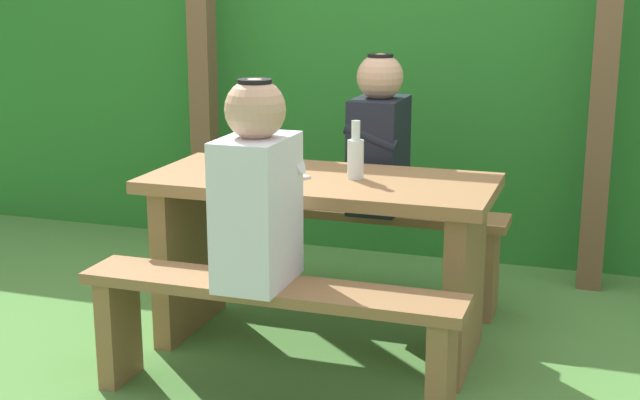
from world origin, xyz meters
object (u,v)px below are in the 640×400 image
object	(u,v)px
picnic_table	(320,232)
person_black_coat	(379,139)
drinking_glass	(265,157)
bench_far	(358,235)
cell_phone	(292,178)
bench_near	(270,318)
bottle_left	(356,156)
person_white_shirt	(257,191)

from	to	relation	value
picnic_table	person_black_coat	size ratio (longest dim) A/B	1.95
person_black_coat	drinking_glass	size ratio (longest dim) A/B	7.53
bench_far	cell_phone	bearing A→B (deg)	-98.39
bench_near	cell_phone	world-z (taller)	cell_phone
bottle_left	cell_phone	world-z (taller)	bottle_left
person_white_shirt	person_black_coat	bearing A→B (deg)	82.89
drinking_glass	bench_far	bearing A→B (deg)	58.77
picnic_table	bottle_left	size ratio (longest dim) A/B	5.98
bench_far	drinking_glass	size ratio (longest dim) A/B	14.64
picnic_table	drinking_glass	xyz separation A→B (m)	(-0.28, 0.10, 0.28)
picnic_table	drinking_glass	bearing A→B (deg)	159.63
person_white_shirt	drinking_glass	size ratio (longest dim) A/B	7.53
bottle_left	bench_near	bearing A→B (deg)	-103.63
bottle_left	drinking_glass	bearing A→B (deg)	169.20
bench_near	drinking_glass	world-z (taller)	drinking_glass
cell_phone	person_white_shirt	bearing A→B (deg)	-52.56
bench_far	person_white_shirt	xyz separation A→B (m)	(-0.04, -1.12, 0.46)
drinking_glass	bottle_left	bearing A→B (deg)	-10.80
person_white_shirt	bottle_left	world-z (taller)	person_white_shirt
bench_near	cell_phone	bearing A→B (deg)	100.92
picnic_table	bench_near	world-z (taller)	picnic_table
bench_far	bottle_left	bearing A→B (deg)	-75.25
bench_far	cell_phone	size ratio (longest dim) A/B	10.00
drinking_glass	picnic_table	bearing A→B (deg)	-20.37
person_white_shirt	cell_phone	size ratio (longest dim) A/B	5.14
picnic_table	bench_near	bearing A→B (deg)	-90.00
picnic_table	cell_phone	bearing A→B (deg)	-141.37
drinking_glass	person_black_coat	bearing A→B (deg)	50.54
person_black_coat	cell_phone	bearing A→B (deg)	-106.74
person_black_coat	bottle_left	xyz separation A→B (m)	(0.05, -0.53, 0.03)
bench_far	person_black_coat	xyz separation A→B (m)	(0.10, -0.00, 0.46)
bench_far	person_black_coat	size ratio (longest dim) A/B	1.95
person_white_shirt	drinking_glass	world-z (taller)	person_white_shirt
bench_near	person_black_coat	distance (m)	1.21
person_white_shirt	drinking_glass	distance (m)	0.70
bottle_left	cell_phone	distance (m)	0.27
bench_near	cell_phone	xyz separation A→B (m)	(-0.09, 0.49, 0.40)
bench_near	bench_far	xyz separation A→B (m)	(0.00, 1.12, 0.00)
bench_far	person_black_coat	bearing A→B (deg)	-1.97
drinking_glass	cell_phone	world-z (taller)	drinking_glass
bench_far	cell_phone	world-z (taller)	cell_phone
bench_far	bottle_left	size ratio (longest dim) A/B	5.98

